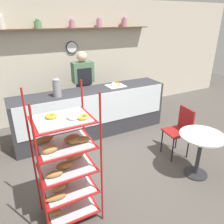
# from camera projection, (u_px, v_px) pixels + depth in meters

# --- Properties ---
(ground_plane) EXTENTS (14.00, 14.00, 0.00)m
(ground_plane) POSITION_uv_depth(u_px,v_px,m) (125.00, 168.00, 3.61)
(ground_plane) COLOR #4C4742
(back_wall) EXTENTS (10.00, 0.30, 2.70)m
(back_wall) POSITION_uv_depth(u_px,v_px,m) (71.00, 60.00, 5.12)
(back_wall) COLOR beige
(back_wall) RESTS_ON ground_plane
(display_counter) EXTENTS (3.13, 0.61, 0.97)m
(display_counter) POSITION_uv_depth(u_px,v_px,m) (92.00, 112.00, 4.50)
(display_counter) COLOR #333338
(display_counter) RESTS_ON ground_plane
(pastry_rack) EXTENTS (0.66, 0.52, 1.64)m
(pastry_rack) POSITION_uv_depth(u_px,v_px,m) (66.00, 165.00, 2.45)
(pastry_rack) COLOR #A51919
(pastry_rack) RESTS_ON ground_plane
(person_worker) EXTENTS (0.45, 0.23, 1.66)m
(person_worker) POSITION_uv_depth(u_px,v_px,m) (83.00, 86.00, 4.78)
(person_worker) COLOR #282833
(person_worker) RESTS_ON ground_plane
(cafe_table) EXTENTS (0.65, 0.65, 0.71)m
(cafe_table) POSITION_uv_depth(u_px,v_px,m) (201.00, 145.00, 3.26)
(cafe_table) COLOR #262628
(cafe_table) RESTS_ON ground_plane
(cafe_chair) EXTENTS (0.42, 0.42, 0.88)m
(cafe_chair) POSITION_uv_depth(u_px,v_px,m) (181.00, 127.00, 3.78)
(cafe_chair) COLOR black
(cafe_chair) RESTS_ON ground_plane
(coffee_carafe) EXTENTS (0.15, 0.15, 0.34)m
(coffee_carafe) POSITION_uv_depth(u_px,v_px,m) (57.00, 88.00, 3.88)
(coffee_carafe) COLOR gray
(coffee_carafe) RESTS_ON display_counter
(donut_tray_counter) EXTENTS (0.37, 0.32, 0.05)m
(donut_tray_counter) POSITION_uv_depth(u_px,v_px,m) (116.00, 85.00, 4.56)
(donut_tray_counter) COLOR white
(donut_tray_counter) RESTS_ON display_counter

